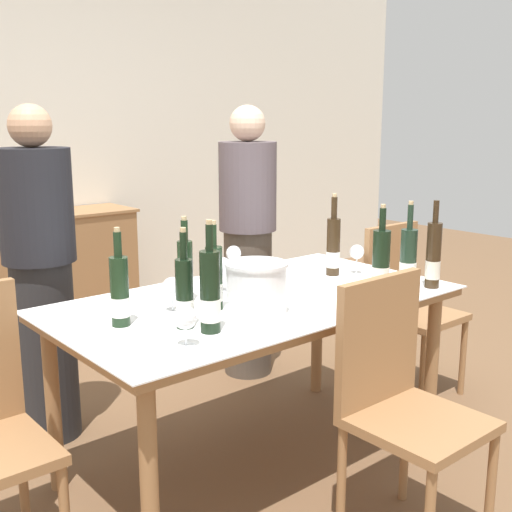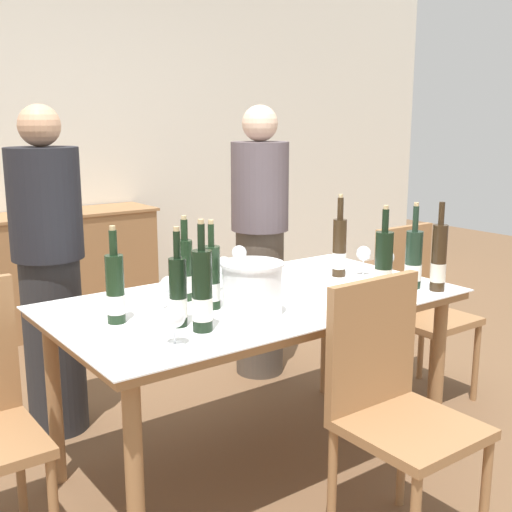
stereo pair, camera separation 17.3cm
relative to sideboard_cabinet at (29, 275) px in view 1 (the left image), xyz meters
name	(u,v)px [view 1 (the left image)]	position (x,y,z in m)	size (l,w,h in m)	color
ground_plane	(256,461)	(0.09, -2.36, -0.42)	(12.00, 12.00, 0.00)	brown
back_wall	(15,132)	(0.09, 0.29, 0.98)	(8.00, 0.10, 2.80)	silver
sideboard_cabinet	(29,275)	(0.00, 0.00, 0.00)	(1.54, 0.46, 0.85)	#996B42
dining_table	(256,314)	(0.09, -2.36, 0.26)	(1.70, 0.93, 0.76)	#996B42
ice_bucket	(256,287)	(-0.06, -2.53, 0.44)	(0.24, 0.24, 0.20)	white
wine_bottle_0	(433,257)	(0.80, -2.73, 0.47)	(0.07, 0.07, 0.39)	#332314
wine_bottle_1	(120,292)	(-0.53, -2.32, 0.46)	(0.07, 0.07, 0.36)	black
wine_bottle_2	(214,280)	(-0.14, -2.37, 0.45)	(0.07, 0.07, 0.36)	black
wine_bottle_3	(185,294)	(-0.36, -2.49, 0.46)	(0.07, 0.07, 0.37)	black
wine_bottle_4	(381,263)	(0.56, -2.64, 0.46)	(0.08, 0.08, 0.38)	black
wine_bottle_5	(333,247)	(0.63, -2.29, 0.47)	(0.07, 0.07, 0.39)	#332314
wine_bottle_6	(408,258)	(0.75, -2.64, 0.46)	(0.08, 0.08, 0.38)	#1E3323
wine_bottle_7	(210,294)	(-0.32, -2.59, 0.47)	(0.07, 0.07, 0.40)	black
wine_bottle_8	(185,272)	(-0.17, -2.21, 0.46)	(0.06, 0.06, 0.35)	black
wine_glass_0	(234,255)	(0.26, -1.99, 0.44)	(0.07, 0.07, 0.15)	white
wine_glass_1	(222,268)	(0.04, -2.18, 0.44)	(0.09, 0.09, 0.15)	white
wine_glass_2	(185,319)	(-0.47, -2.66, 0.43)	(0.08, 0.08, 0.14)	white
wine_glass_3	(357,253)	(0.73, -2.35, 0.44)	(0.07, 0.07, 0.15)	white
wine_glass_4	(172,289)	(-0.29, -2.30, 0.43)	(0.08, 0.08, 0.14)	white
wine_glass_5	(380,256)	(0.81, -2.43, 0.42)	(0.07, 0.07, 0.13)	white
chair_right_end	(404,298)	(1.23, -2.27, 0.11)	(0.42, 0.42, 0.92)	#996B42
chair_near_front	(400,393)	(0.17, -3.05, 0.12)	(0.42, 0.42, 0.95)	#996B42
person_host	(41,278)	(-0.50, -1.52, 0.35)	(0.33, 0.33, 1.56)	#262628
person_guest_left	(248,244)	(0.73, -1.52, 0.36)	(0.33, 0.33, 1.57)	#51473D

